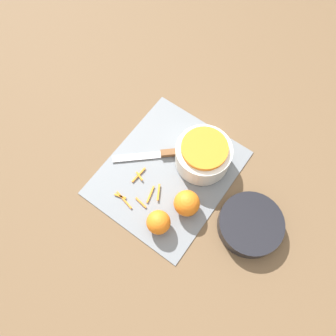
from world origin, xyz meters
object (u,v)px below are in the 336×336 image
Objects in this scene: bowl_dark at (251,223)px; orange_right at (158,222)px; bowl_speckled at (203,154)px; orange_left at (187,203)px; knife at (165,154)px.

orange_right is at bearing -53.84° from bowl_dark.
bowl_speckled is 2.43× the size of orange_right.
bowl_dark is 0.19m from orange_left.
orange_left is (0.10, 0.15, 0.03)m from knife.
bowl_dark reaches higher than knife.
orange_left is at bearing -70.26° from bowl_dark.
orange_right is at bearing -20.04° from orange_left.
knife is (0.05, -0.10, -0.04)m from bowl_speckled.
knife is 2.57× the size of orange_left.
bowl_speckled is 2.21× the size of orange_left.
orange_left is 0.09m from orange_right.
bowl_speckled reaches higher than bowl_dark.
bowl_speckled is 0.24m from orange_right.
bowl_speckled is 0.86× the size of knife.
orange_right is at bearing 2.82° from bowl_speckled.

